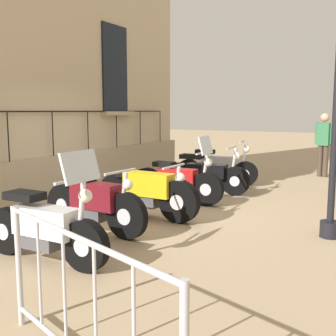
# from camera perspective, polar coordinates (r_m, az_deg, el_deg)

# --- Properties ---
(ground_plane) EXTENTS (60.00, 60.00, 0.00)m
(ground_plane) POSITION_cam_1_polar(r_m,az_deg,el_deg) (8.01, -3.06, -5.45)
(ground_plane) COLOR tan
(building_facade) EXTENTS (0.82, 11.25, 7.64)m
(building_facade) POSITION_cam_1_polar(r_m,az_deg,el_deg) (9.67, -17.98, 18.51)
(building_facade) COLOR #C6B28E
(building_facade) RESTS_ON ground_plane
(motorcycle_white) EXTENTS (1.90, 0.71, 1.40)m
(motorcycle_white) POSITION_cam_1_polar(r_m,az_deg,el_deg) (5.30, -16.59, -7.89)
(motorcycle_white) COLOR black
(motorcycle_white) RESTS_ON ground_plane
(motorcycle_maroon) EXTENTS (1.96, 0.68, 1.00)m
(motorcycle_maroon) POSITION_cam_1_polar(r_m,az_deg,el_deg) (6.40, -10.10, -4.87)
(motorcycle_maroon) COLOR black
(motorcycle_maroon) RESTS_ON ground_plane
(motorcycle_yellow) EXTENTS (2.02, 0.69, 0.96)m
(motorcycle_yellow) POSITION_cam_1_polar(r_m,az_deg,el_deg) (7.16, -2.93, -3.36)
(motorcycle_yellow) COLOR black
(motorcycle_yellow) RESTS_ON ground_plane
(motorcycle_red) EXTENTS (2.02, 0.61, 1.37)m
(motorcycle_red) POSITION_cam_1_polar(r_m,az_deg,el_deg) (8.35, 1.26, -1.88)
(motorcycle_red) COLOR black
(motorcycle_red) RESTS_ON ground_plane
(motorcycle_black) EXTENTS (2.09, 0.72, 1.07)m
(motorcycle_black) POSITION_cam_1_polar(r_m,az_deg,el_deg) (9.40, 5.11, -0.88)
(motorcycle_black) COLOR black
(motorcycle_black) RESTS_ON ground_plane
(motorcycle_silver) EXTENTS (2.06, 0.57, 1.11)m
(motorcycle_silver) POSITION_cam_1_polar(r_m,az_deg,el_deg) (10.48, 6.81, 0.06)
(motorcycle_silver) COLOR black
(motorcycle_silver) RESTS_ON ground_plane
(crowd_barrier) EXTENTS (1.96, 0.74, 1.05)m
(crowd_barrier) POSITION_cam_1_polar(r_m,az_deg,el_deg) (2.99, -12.15, -17.74)
(crowd_barrier) COLOR #B7B7BF
(crowd_barrier) RESTS_ON ground_plane
(pedestrian_standing) EXTENTS (0.51, 0.33, 1.78)m
(pedestrian_standing) POSITION_cam_1_polar(r_m,az_deg,el_deg) (12.37, 20.70, 3.54)
(pedestrian_standing) COLOR #47382D
(pedestrian_standing) RESTS_ON ground_plane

